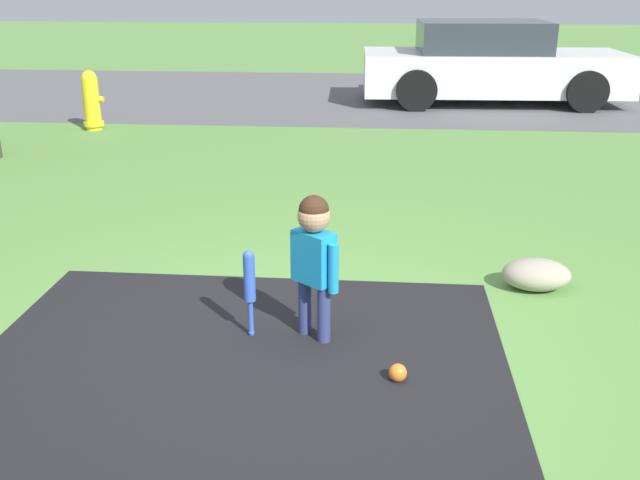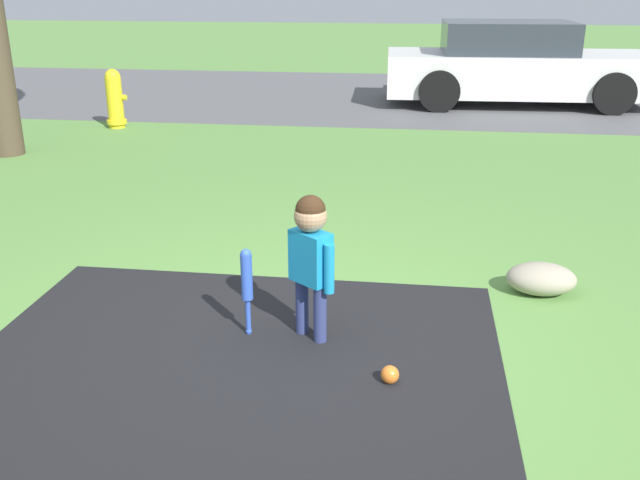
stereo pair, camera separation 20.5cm
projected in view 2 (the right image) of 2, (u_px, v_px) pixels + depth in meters
name	position (u px, v px, depth m)	size (l,w,h in m)	color
ground_plane	(286.00, 347.00, 4.18)	(60.00, 60.00, 0.00)	#5B8C42
street_strip	(379.00, 95.00, 12.92)	(40.00, 6.00, 0.01)	#59595B
child	(311.00, 247.00, 4.10)	(0.30, 0.26, 0.89)	navy
baseball_bat	(247.00, 280.00, 4.21)	(0.07, 0.07, 0.55)	blue
sports_ball	(390.00, 375.00, 3.80)	(0.10, 0.10, 0.10)	orange
fire_hydrant	(115.00, 99.00, 10.05)	(0.31, 0.28, 0.82)	yellow
parked_car	(515.00, 66.00, 11.82)	(4.38, 2.04, 1.34)	silver
edging_rock	(541.00, 279.00, 4.85)	(0.47, 0.32, 0.22)	#9E937F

